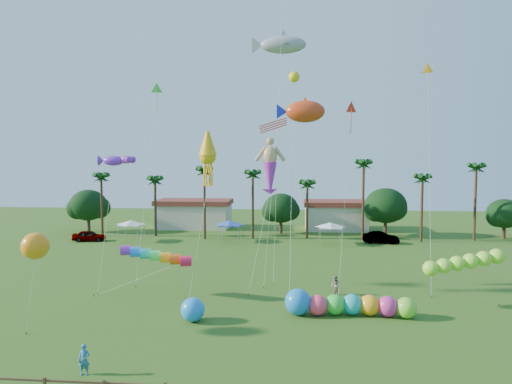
# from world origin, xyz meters

# --- Properties ---
(ground) EXTENTS (160.00, 160.00, 0.00)m
(ground) POSITION_xyz_m (0.00, 0.00, 0.00)
(ground) COLOR #285116
(ground) RESTS_ON ground
(tree_line) EXTENTS (69.46, 8.91, 11.00)m
(tree_line) POSITION_xyz_m (3.57, 44.00, 4.28)
(tree_line) COLOR #3A2819
(tree_line) RESTS_ON ground
(buildings_row) EXTENTS (35.00, 7.00, 4.00)m
(buildings_row) POSITION_xyz_m (-3.09, 50.00, 2.00)
(buildings_row) COLOR beige
(buildings_row) RESTS_ON ground
(tent_row) EXTENTS (31.00, 4.00, 0.60)m
(tent_row) POSITION_xyz_m (-6.00, 36.33, 2.75)
(tent_row) COLOR white
(tent_row) RESTS_ON ground
(car_a) EXTENTS (4.83, 2.68, 1.55)m
(car_a) POSITION_xyz_m (-26.12, 35.73, 0.78)
(car_a) COLOR #4C4C54
(car_a) RESTS_ON ground
(car_b) EXTENTS (5.06, 2.24, 1.62)m
(car_b) POSITION_xyz_m (15.15, 37.47, 0.81)
(car_b) COLOR #4C4C54
(car_b) RESTS_ON ground
(spectator_a) EXTENTS (0.66, 0.48, 1.68)m
(spectator_a) POSITION_xyz_m (-8.15, -3.57, 0.84)
(spectator_a) COLOR teal
(spectator_a) RESTS_ON ground
(spectator_b) EXTENTS (0.93, 1.02, 1.69)m
(spectator_b) POSITION_xyz_m (6.63, 12.28, 0.84)
(spectator_b) COLOR gray
(spectator_b) RESTS_ON ground
(caterpillar_inflatable) EXTENTS (9.67, 2.14, 1.97)m
(caterpillar_inflatable) POSITION_xyz_m (6.88, 7.13, 0.83)
(caterpillar_inflatable) COLOR #F74161
(caterpillar_inflatable) RESTS_ON ground
(blue_ball) EXTENTS (1.72, 1.72, 1.72)m
(blue_ball) POSITION_xyz_m (-4.13, 4.96, 0.86)
(blue_ball) COLOR #1B87FA
(blue_ball) RESTS_ON ground
(rainbow_tube) EXTENTS (9.77, 1.64, 3.69)m
(rainbow_tube) POSITION_xyz_m (-7.42, 9.91, 3.25)
(rainbow_tube) COLOR #F51B49
(rainbow_tube) RESTS_ON ground
(green_worm) EXTENTS (8.90, 3.01, 3.82)m
(green_worm) POSITION_xyz_m (13.74, 9.61, 3.11)
(green_worm) COLOR #95F436
(green_worm) RESTS_ON ground
(orange_ball_kite) EXTENTS (1.79, 1.79, 6.76)m
(orange_ball_kite) POSITION_xyz_m (-14.08, 2.09, 5.86)
(orange_ball_kite) COLOR orange
(orange_ball_kite) RESTS_ON ground
(merman_kite) EXTENTS (2.89, 4.58, 13.19)m
(merman_kite) POSITION_xyz_m (0.87, 15.07, 10.69)
(merman_kite) COLOR tan
(merman_kite) RESTS_ON ground
(fish_kite) EXTENTS (5.58, 7.04, 17.03)m
(fish_kite) POSITION_xyz_m (4.02, 14.96, 15.92)
(fish_kite) COLOR red
(fish_kite) RESTS_ON ground
(shark_kite) EXTENTS (6.31, 7.65, 24.21)m
(shark_kite) POSITION_xyz_m (1.91, 20.13, 23.11)
(shark_kite) COLOR #90959D
(shark_kite) RESTS_ON ground
(squid_kite) EXTENTS (1.94, 4.04, 14.15)m
(squid_kite) POSITION_xyz_m (-4.41, 12.55, 11.87)
(squid_kite) COLOR #F4AC13
(squid_kite) RESTS_ON ground
(lobster_kite) EXTENTS (3.42, 4.07, 12.18)m
(lobster_kite) POSITION_xyz_m (-13.33, 13.74, 11.52)
(lobster_kite) COLOR purple
(lobster_kite) RESTS_ON ground
(delta_kite_red) EXTENTS (2.05, 4.39, 16.94)m
(delta_kite_red) POSITION_xyz_m (8.20, 15.88, 16.08)
(delta_kite_red) COLOR red
(delta_kite_red) RESTS_ON ground
(delta_kite_yellow) EXTENTS (1.24, 4.66, 20.43)m
(delta_kite_yellow) POSITION_xyz_m (15.11, 16.70, 19.47)
(delta_kite_yellow) COLOR orange
(delta_kite_yellow) RESTS_ON ground
(delta_kite_green) EXTENTS (1.95, 3.48, 18.92)m
(delta_kite_green) POSITION_xyz_m (-10.06, 16.39, 18.02)
(delta_kite_green) COLOR green
(delta_kite_green) RESTS_ON ground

